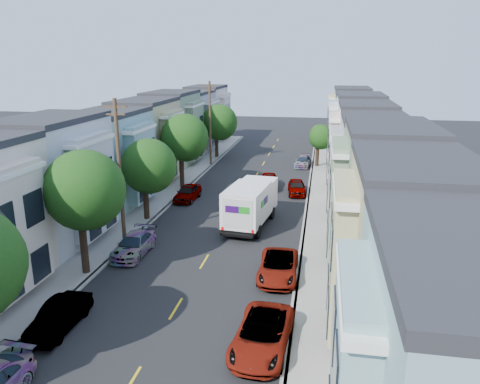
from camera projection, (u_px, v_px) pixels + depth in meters
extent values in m
plane|color=black|center=(204.00, 262.00, 30.13)|extent=(160.00, 160.00, 0.00)
cube|color=black|center=(243.00, 197.00, 44.33)|extent=(12.00, 70.00, 0.02)
cube|color=gray|center=(182.00, 193.00, 45.33)|extent=(0.30, 70.00, 0.15)
cube|color=gray|center=(308.00, 199.00, 43.29)|extent=(0.30, 70.00, 0.15)
cube|color=gray|center=(169.00, 192.00, 45.55)|extent=(2.60, 70.00, 0.15)
cube|color=gray|center=(322.00, 200.00, 43.07)|extent=(2.60, 70.00, 0.15)
cube|color=gold|center=(243.00, 197.00, 44.33)|extent=(0.12, 70.00, 0.01)
cube|color=#9C9C9C|center=(132.00, 191.00, 46.21)|extent=(5.00, 70.00, 8.50)
cube|color=#9C9C9C|center=(364.00, 203.00, 42.45)|extent=(5.00, 70.00, 8.50)
cylinder|color=black|center=(84.00, 246.00, 27.89)|extent=(0.44, 0.44, 3.68)
sphere|color=#285F19|center=(83.00, 190.00, 26.89)|extent=(4.70, 4.70, 4.70)
cylinder|color=black|center=(146.00, 202.00, 37.57)|extent=(0.44, 0.44, 2.97)
sphere|color=#285F19|center=(148.00, 166.00, 36.70)|extent=(4.37, 4.37, 4.37)
cylinder|color=black|center=(182.00, 171.00, 46.81)|extent=(0.44, 0.44, 3.53)
sphere|color=#285F19|center=(184.00, 138.00, 45.83)|extent=(4.70, 4.70, 4.70)
cylinder|color=black|center=(217.00, 146.00, 61.76)|extent=(0.44, 0.44, 3.04)
sphere|color=#285F19|center=(219.00, 122.00, 60.84)|extent=(4.70, 4.70, 4.70)
cylinder|color=black|center=(317.00, 156.00, 56.38)|extent=(0.44, 0.44, 2.62)
sphere|color=#285F19|center=(321.00, 137.00, 55.69)|extent=(2.98, 2.98, 2.98)
cylinder|color=#42301E|center=(120.00, 175.00, 31.72)|extent=(0.26, 0.26, 10.00)
cube|color=#42301E|center=(115.00, 107.00, 30.46)|extent=(1.60, 0.12, 0.12)
cylinder|color=#42301E|center=(210.00, 125.00, 56.34)|extent=(0.26, 0.26, 10.00)
cube|color=#42301E|center=(209.00, 86.00, 55.09)|extent=(1.60, 0.12, 0.12)
cube|color=white|center=(248.00, 204.00, 35.09)|extent=(2.68, 4.80, 2.62)
cube|color=white|center=(255.00, 193.00, 38.44)|extent=(2.68, 2.23, 2.41)
cube|color=black|center=(250.00, 218.00, 36.43)|extent=(2.47, 6.89, 0.27)
cube|color=#2D0A51|center=(238.00, 210.00, 32.79)|extent=(1.00, 0.04, 0.49)
cube|color=#198C1E|center=(250.00, 211.00, 32.64)|extent=(0.78, 0.04, 0.49)
cylinder|color=black|center=(229.00, 229.00, 34.47)|extent=(0.31, 1.00, 1.00)
cylinder|color=black|center=(262.00, 231.00, 34.07)|extent=(0.31, 1.00, 1.00)
cylinder|color=black|center=(240.00, 211.00, 38.73)|extent=(0.31, 1.00, 1.00)
cylinder|color=black|center=(269.00, 212.00, 38.33)|extent=(0.31, 1.00, 1.00)
imported|color=black|center=(269.00, 181.00, 47.30)|extent=(2.31, 4.73, 1.47)
imported|color=black|center=(59.00, 317.00, 22.40)|extent=(1.45, 4.09, 1.36)
imported|color=silver|center=(134.00, 245.00, 31.09)|extent=(1.91, 4.51, 1.35)
imported|color=#410504|center=(188.00, 193.00, 43.13)|extent=(1.94, 4.51, 1.44)
imported|color=#535455|center=(262.00, 335.00, 20.84)|extent=(2.71, 5.30, 1.43)
imported|color=silver|center=(278.00, 267.00, 27.78)|extent=(2.40, 4.97, 1.36)
imported|color=black|center=(297.00, 187.00, 45.09)|extent=(2.07, 4.43, 1.39)
imported|color=black|center=(303.00, 162.00, 56.72)|extent=(2.02, 4.21, 1.23)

